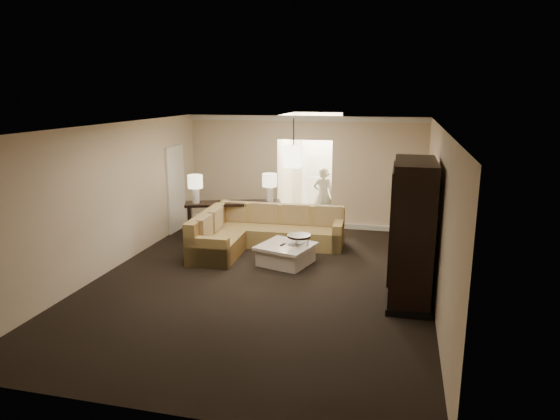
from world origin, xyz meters
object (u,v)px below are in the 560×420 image
(sectional_sofa, at_px, (258,232))
(console_table, at_px, (233,216))
(coffee_table, at_px, (286,254))
(armoire, at_px, (411,234))
(person, at_px, (323,192))
(drink_table, at_px, (299,243))

(sectional_sofa, xyz_separation_m, console_table, (-0.79, 0.65, 0.16))
(coffee_table, xyz_separation_m, armoire, (2.36, -1.20, 0.91))
(armoire, distance_m, person, 4.99)
(console_table, relative_size, drink_table, 3.82)
(sectional_sofa, relative_size, armoire, 1.29)
(armoire, bearing_deg, drink_table, 148.79)
(sectional_sofa, bearing_deg, armoire, -35.08)
(coffee_table, bearing_deg, drink_table, 19.89)
(sectional_sofa, relative_size, person, 1.82)
(armoire, height_order, drink_table, armoire)
(sectional_sofa, distance_m, person, 2.70)
(coffee_table, xyz_separation_m, drink_table, (0.24, 0.09, 0.22))
(armoire, distance_m, drink_table, 2.57)
(person, bearing_deg, armoire, 119.86)
(console_table, bearing_deg, coffee_table, -62.85)
(sectional_sofa, height_order, console_table, sectional_sofa)
(coffee_table, height_order, drink_table, drink_table)
(armoire, height_order, person, armoire)
(sectional_sofa, xyz_separation_m, coffee_table, (0.84, -0.86, -0.15))
(coffee_table, xyz_separation_m, person, (0.22, 3.30, 0.62))
(sectional_sofa, distance_m, coffee_table, 1.21)
(console_table, relative_size, person, 1.37)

